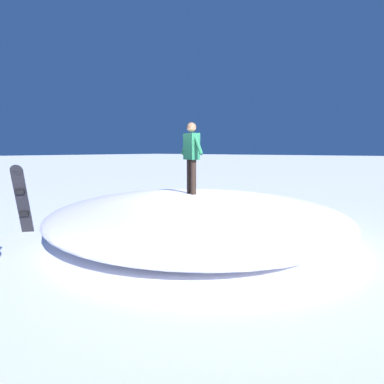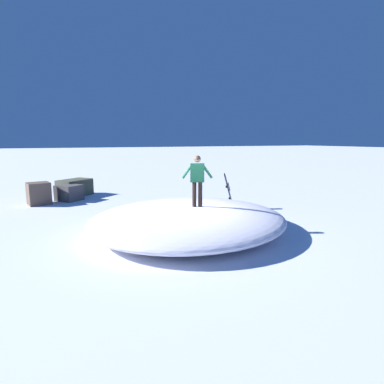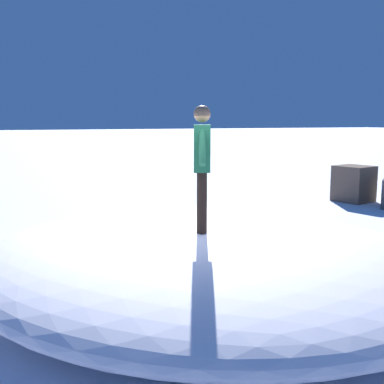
# 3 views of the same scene
# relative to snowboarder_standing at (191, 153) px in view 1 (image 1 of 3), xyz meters

# --- Properties ---
(ground) EXTENTS (240.00, 240.00, 0.00)m
(ground) POSITION_rel_snowboarder_standing_xyz_m (-0.19, 0.35, -1.91)
(ground) COLOR white
(snow_mound) EXTENTS (8.42, 8.72, 0.91)m
(snow_mound) POSITION_rel_snowboarder_standing_xyz_m (0.16, 0.25, -1.46)
(snow_mound) COLOR white
(snow_mound) RESTS_ON ground
(snowboarder_standing) EXTENTS (0.51, 0.99, 1.73)m
(snowboarder_standing) POSITION_rel_snowboarder_standing_xyz_m (0.00, 0.00, 0.00)
(snowboarder_standing) COLOR black
(snowboarder_standing) RESTS_ON snow_mound
(snowboard_primary_upright) EXTENTS (0.51, 0.53, 1.66)m
(snowboard_primary_upright) POSITION_rel_snowboarder_standing_xyz_m (2.77, -2.86, -1.05)
(snowboard_primary_upright) COLOR black
(snowboard_primary_upright) RESTS_ON ground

